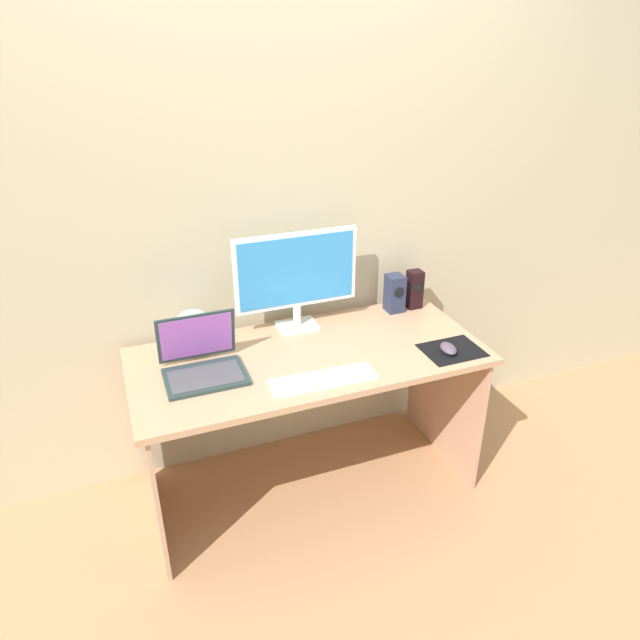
# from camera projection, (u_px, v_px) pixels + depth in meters

# --- Properties ---
(ground_plane) EXTENTS (8.00, 8.00, 0.00)m
(ground_plane) POSITION_uv_depth(u_px,v_px,m) (310.00, 483.00, 2.78)
(ground_plane) COLOR tan
(wall_back) EXTENTS (6.00, 0.04, 2.50)m
(wall_back) POSITION_uv_depth(u_px,v_px,m) (277.00, 207.00, 2.53)
(wall_back) COLOR #BEAE8F
(wall_back) RESTS_ON ground_plane
(desk) EXTENTS (1.49, 0.67, 0.72)m
(desk) POSITION_uv_depth(u_px,v_px,m) (309.00, 382.00, 2.52)
(desk) COLOR tan
(desk) RESTS_ON ground_plane
(monitor) EXTENTS (0.56, 0.14, 0.45)m
(monitor) POSITION_uv_depth(u_px,v_px,m) (296.00, 275.00, 2.55)
(monitor) COLOR white
(monitor) RESTS_ON desk
(speaker_right) EXTENTS (0.07, 0.07, 0.19)m
(speaker_right) POSITION_uv_depth(u_px,v_px,m) (414.00, 289.00, 2.82)
(speaker_right) COLOR black
(speaker_right) RESTS_ON desk
(speaker_near_monitor) EXTENTS (0.08, 0.09, 0.18)m
(speaker_near_monitor) POSITION_uv_depth(u_px,v_px,m) (395.00, 293.00, 2.78)
(speaker_near_monitor) COLOR #272D4A
(speaker_near_monitor) RESTS_ON desk
(laptop) EXTENTS (0.31, 0.27, 0.23)m
(laptop) POSITION_uv_depth(u_px,v_px,m) (202.00, 363.00, 2.29)
(laptop) COLOR #263938
(laptop) RESTS_ON desk
(fishbowl) EXTENTS (0.18, 0.18, 0.18)m
(fishbowl) POSITION_uv_depth(u_px,v_px,m) (194.00, 330.00, 2.46)
(fishbowl) COLOR silver
(fishbowl) RESTS_ON desk
(keyboard_external) EXTENTS (0.43, 0.14, 0.01)m
(keyboard_external) POSITION_uv_depth(u_px,v_px,m) (324.00, 379.00, 2.27)
(keyboard_external) COLOR white
(keyboard_external) RESTS_ON desk
(mousepad) EXTENTS (0.25, 0.20, 0.00)m
(mousepad) POSITION_uv_depth(u_px,v_px,m) (452.00, 350.00, 2.48)
(mousepad) COLOR black
(mousepad) RESTS_ON desk
(mouse) EXTENTS (0.07, 0.11, 0.04)m
(mouse) POSITION_uv_depth(u_px,v_px,m) (448.00, 349.00, 2.45)
(mouse) COLOR #564458
(mouse) RESTS_ON mousepad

